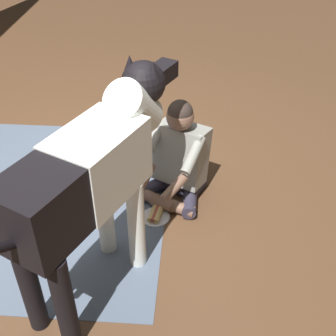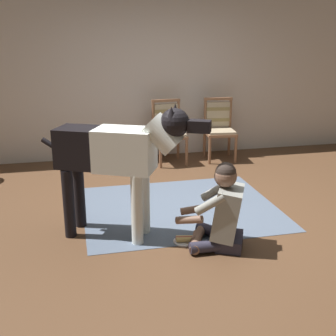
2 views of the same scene
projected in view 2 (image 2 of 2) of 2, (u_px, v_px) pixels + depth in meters
name	position (u px, v px, depth m)	size (l,w,h in m)	color
ground_plane	(198.00, 215.00, 4.88)	(14.91, 14.91, 0.00)	brown
back_wall	(152.00, 76.00, 6.94)	(8.61, 0.10, 2.60)	beige
area_rug	(180.00, 207.00, 5.07)	(2.24, 1.85, 0.01)	slate
dining_chair_left_of_pair	(168.00, 128.00, 6.74)	(0.49, 0.50, 0.98)	brown
dining_chair_right_of_pair	(219.00, 126.00, 6.92)	(0.51, 0.51, 0.98)	brown
person_sitting_on_floor	(222.00, 213.00, 4.07)	(0.71, 0.63, 0.84)	#312E40
large_dog	(118.00, 154.00, 4.13)	(1.55, 0.86, 1.35)	white
hot_dog_on_plate	(184.00, 240.00, 4.24)	(0.22, 0.22, 0.06)	white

